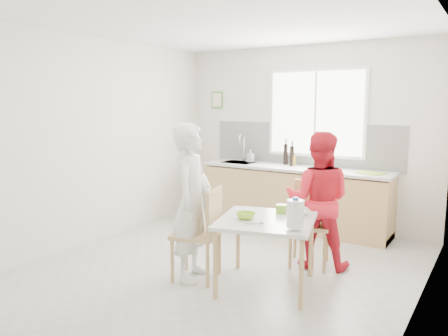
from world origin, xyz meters
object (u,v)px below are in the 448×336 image
object	(u,v)px
chair_far	(311,218)
person_white	(192,202)
person_red	(318,200)
dining_table	(266,226)
chair_left	(203,230)
milk_jug	(296,213)
wine_bottle_a	(286,154)
wine_bottle_b	(292,156)
bowl_green	(246,216)
bowl_white	(300,213)

from	to	relation	value
chair_far	person_white	xyz separation A→B (m)	(-0.88, -1.10, 0.30)
person_red	dining_table	bearing A→B (deg)	59.74
chair_left	milk_jug	world-z (taller)	milk_jug
dining_table	person_white	distance (m)	0.81
chair_left	milk_jug	size ratio (longest dim) A/B	3.52
wine_bottle_a	wine_bottle_b	world-z (taller)	wine_bottle_a
bowl_green	dining_table	bearing A→B (deg)	29.57
bowl_white	wine_bottle_a	xyz separation A→B (m)	(-1.08, 1.97, 0.35)
chair_left	chair_far	bearing A→B (deg)	128.72
chair_left	person_red	bearing A→B (deg)	123.87
person_red	bowl_green	size ratio (longest dim) A/B	7.94
chair_left	bowl_white	world-z (taller)	chair_left
dining_table	bowl_green	world-z (taller)	bowl_green
dining_table	person_red	world-z (taller)	person_red
bowl_white	milk_jug	world-z (taller)	milk_jug
bowl_white	milk_jug	xyz separation A→B (m)	(0.17, -0.51, 0.12)
dining_table	wine_bottle_b	xyz separation A→B (m)	(-0.71, 2.20, 0.44)
chair_far	wine_bottle_b	size ratio (longest dim) A/B	3.20
chair_left	person_red	world-z (taller)	person_red
chair_left	bowl_green	world-z (taller)	chair_left
milk_jug	wine_bottle_a	world-z (taller)	wine_bottle_a
bowl_green	milk_jug	xyz separation A→B (m)	(0.57, -0.08, 0.12)
person_red	milk_jug	bearing A→B (deg)	83.83
bowl_green	wine_bottle_a	world-z (taller)	wine_bottle_a
milk_jug	bowl_green	bearing A→B (deg)	156.20
person_white	chair_far	bearing A→B (deg)	-54.19
bowl_white	person_red	bearing A→B (deg)	90.30
bowl_green	bowl_white	bearing A→B (deg)	46.50
chair_far	person_white	bearing A→B (deg)	-144.19
person_white	chair_left	bearing A→B (deg)	-90.00
wine_bottle_a	milk_jug	bearing A→B (deg)	-63.35
milk_jug	dining_table	bearing A→B (deg)	139.06
wine_bottle_a	dining_table	bearing A→B (deg)	-69.54
dining_table	bowl_green	bearing A→B (deg)	-150.43
chair_left	bowl_green	size ratio (longest dim) A/B	5.04
chair_far	bowl_white	world-z (taller)	chair_far
chair_left	wine_bottle_a	world-z (taller)	wine_bottle_a
chair_left	wine_bottle_a	distance (m)	2.54
bowl_white	dining_table	bearing A→B (deg)	-124.66
chair_left	bowl_green	xyz separation A→B (m)	(0.47, 0.08, 0.20)
milk_jug	wine_bottle_b	xyz separation A→B (m)	(-1.10, 2.39, 0.21)
person_white	wine_bottle_b	distance (m)	2.43
bowl_white	chair_left	bearing A→B (deg)	-150.10
dining_table	chair_far	world-z (taller)	chair_far
person_white	wine_bottle_b	xyz separation A→B (m)	(0.05, 2.41, 0.24)
bowl_green	bowl_white	distance (m)	0.58
wine_bottle_a	wine_bottle_b	distance (m)	0.17
milk_jug	wine_bottle_b	world-z (taller)	wine_bottle_b
chair_far	milk_jug	bearing A→B (deg)	-91.35
chair_far	wine_bottle_a	bearing A→B (deg)	109.13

